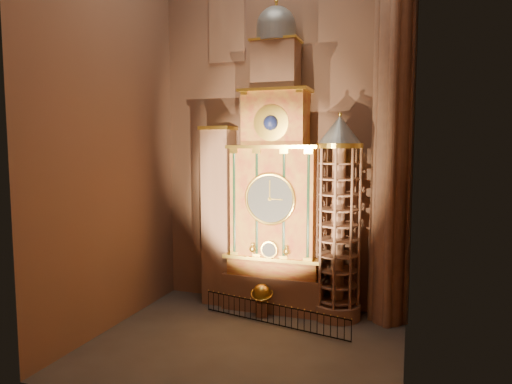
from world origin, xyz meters
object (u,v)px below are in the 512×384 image
(iron_railing, at_px, (273,315))
(astronomical_clock, at_px, (275,190))
(portrait_tower, at_px, (219,215))
(celestial_globe, at_px, (262,297))
(stair_turret, at_px, (338,220))

(iron_railing, bearing_deg, astronomical_clock, 104.80)
(portrait_tower, xyz_separation_m, celestial_globe, (3.07, -1.38, -4.10))
(astronomical_clock, height_order, stair_turret, astronomical_clock)
(astronomical_clock, bearing_deg, stair_turret, -4.30)
(portrait_tower, relative_size, iron_railing, 1.27)
(celestial_globe, bearing_deg, astronomical_clock, 76.37)
(astronomical_clock, bearing_deg, iron_railing, -75.20)
(iron_railing, bearing_deg, stair_turret, 37.25)
(astronomical_clock, distance_m, iron_railing, 6.59)
(iron_railing, bearing_deg, celestial_globe, 132.27)
(portrait_tower, height_order, stair_turret, stair_turret)
(stair_turret, height_order, iron_railing, stair_turret)
(celestial_globe, bearing_deg, portrait_tower, 155.78)
(astronomical_clock, distance_m, stair_turret, 3.78)
(astronomical_clock, height_order, celestial_globe, astronomical_clock)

